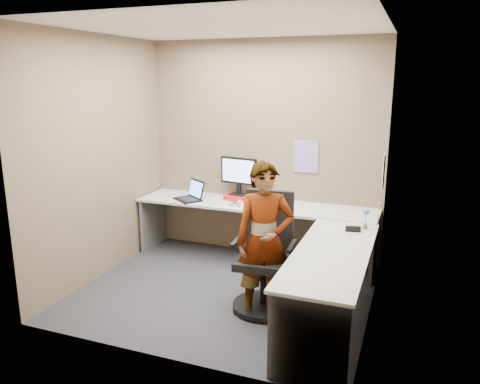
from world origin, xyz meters
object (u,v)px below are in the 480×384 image
at_px(desk, 275,233).
at_px(person, 265,241).
at_px(monitor, 239,173).
at_px(office_chair, 265,263).

bearing_deg(desk, person, -81.26).
distance_m(desk, monitor, 1.12).
bearing_deg(desk, office_chair, -82.82).
relative_size(monitor, person, 0.33).
height_order(desk, person, person).
xyz_separation_m(desk, monitor, (-0.70, 0.73, 0.48)).
bearing_deg(monitor, person, -51.60).
bearing_deg(office_chair, person, -80.01).
xyz_separation_m(office_chair, person, (0.04, -0.16, 0.28)).
bearing_deg(person, desk, 77.82).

